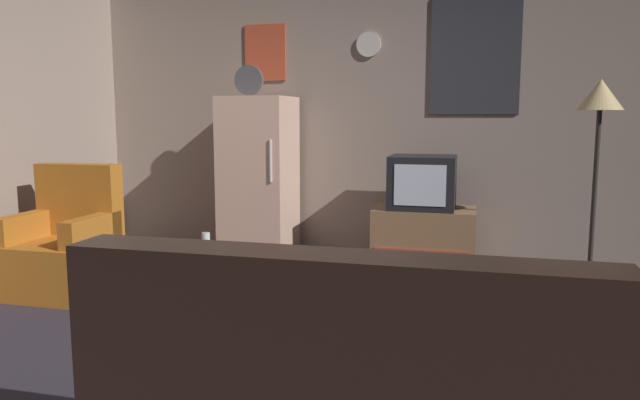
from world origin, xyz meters
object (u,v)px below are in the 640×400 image
crt_tv (423,182)px  book_stack (502,275)px  tv_stand (424,241)px  standing_lamp (600,112)px  mug_ceramic_tan (213,251)px  remote_control (196,264)px  wine_glass (206,244)px  mug_ceramic_white (187,255)px  armchair (65,248)px  fridge (259,180)px  coffee_table (204,298)px

crt_tv → book_stack: crt_tv is taller
tv_stand → standing_lamp: bearing=-15.3°
mug_ceramic_tan → remote_control: 0.20m
standing_lamp → wine_glass: 2.92m
crt_tv → standing_lamp: 1.44m
mug_ceramic_white → armchair: bearing=157.0°
mug_ceramic_tan → remote_control: (-0.02, -0.20, -0.03)m
fridge → wine_glass: bearing=-81.4°
remote_control → wine_glass: bearing=99.0°
fridge → mug_ceramic_tan: (0.33, -1.72, -0.27)m
coffee_table → wine_glass: wine_glass is taller
standing_lamp → tv_stand: bearing=164.7°
tv_stand → crt_tv: size_ratio=1.56×
coffee_table → armchair: 1.51m
standing_lamp → remote_control: size_ratio=10.60×
coffee_table → mug_ceramic_tan: 0.29m
armchair → tv_stand: bearing=25.0°
crt_tv → mug_ceramic_tan: 2.03m
tv_stand → crt_tv: (-0.02, -0.00, 0.50)m
coffee_table → book_stack: coffee_table is taller
mug_ceramic_tan → book_stack: 2.46m
tv_stand → coffee_table: size_ratio=1.17×
mug_ceramic_tan → mug_ceramic_white: bearing=-132.6°
tv_stand → book_stack: tv_stand is taller
mug_ceramic_white → book_stack: bearing=41.4°
fridge → mug_ceramic_white: (0.21, -1.84, -0.27)m
mug_ceramic_tan → armchair: 1.49m
crt_tv → remote_control: 2.21m
standing_lamp → coffee_table: 3.04m
crt_tv → book_stack: (0.67, -0.05, -0.74)m
tv_stand → crt_tv: bearing=-177.7°
crt_tv → book_stack: bearing=-4.5°
mug_ceramic_white → remote_control: 0.12m
crt_tv → remote_control: size_ratio=3.60×
mug_ceramic_tan → book_stack: bearing=41.0°
fridge → remote_control: fridge is taller
fridge → mug_ceramic_tan: size_ratio=19.67×
coffee_table → mug_ceramic_tan: mug_ceramic_tan is taller
coffee_table → mug_ceramic_tan: (0.01, 0.12, 0.27)m
tv_stand → mug_ceramic_white: size_ratio=9.33×
fridge → crt_tv: 1.48m
wine_glass → crt_tv: bearing=52.1°
wine_glass → armchair: (-1.34, 0.37, -0.18)m
coffee_table → book_stack: size_ratio=3.30×
crt_tv → standing_lamp: size_ratio=0.34×
fridge → mug_ceramic_tan: bearing=-79.3°
fridge → standing_lamp: (2.75, -0.42, 0.60)m
crt_tv → wine_glass: size_ratio=3.60×
wine_glass → book_stack: 2.48m
standing_lamp → remote_control: standing_lamp is taller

